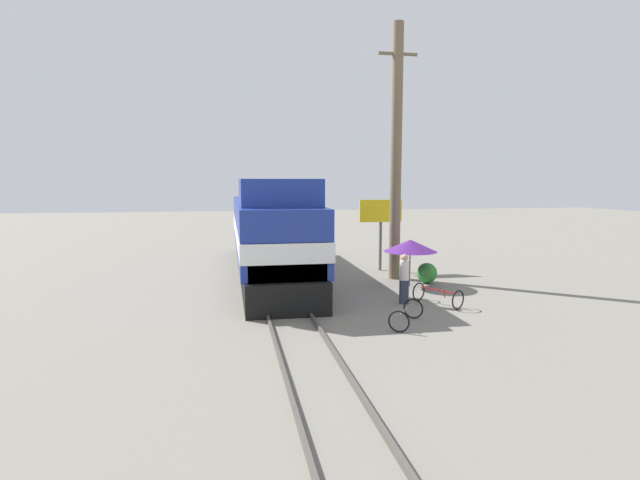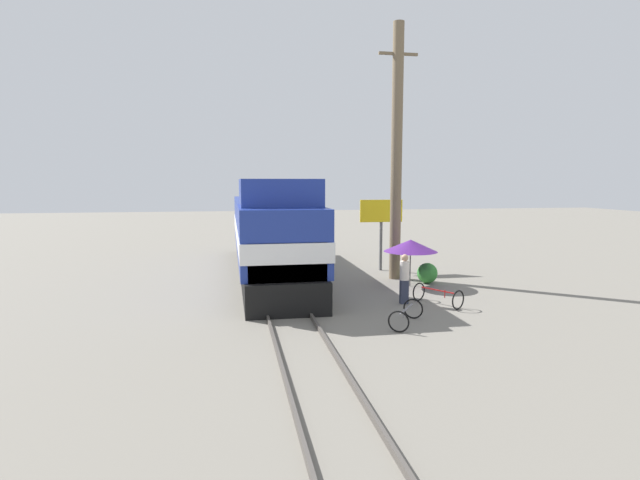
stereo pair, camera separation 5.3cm
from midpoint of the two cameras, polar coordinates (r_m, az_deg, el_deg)
ground_plane at (r=19.01m, az=-4.30°, el=-7.00°), size 120.00×120.00×0.00m
rail_near at (r=18.94m, az=-6.47°, el=-6.85°), size 0.08×38.39×0.15m
rail_far at (r=19.08m, az=-2.14°, el=-6.71°), size 0.08×38.39×0.15m
locomotive at (r=23.92m, az=-5.67°, el=0.56°), size 3.18×16.54×4.59m
utility_pole at (r=23.25m, az=8.81°, el=9.83°), size 1.80×0.50×11.53m
vendor_umbrella at (r=21.74m, az=10.38°, el=-0.64°), size 2.30×2.30×2.03m
billboard_sign at (r=25.40m, az=7.07°, el=2.71°), size 2.20×0.12×3.60m
shrub_cluster at (r=22.72m, az=12.23°, el=-3.72°), size 0.91×0.91×0.91m
person_bystander at (r=18.68m, az=9.70°, el=-4.15°), size 0.34×0.34×1.85m
bicycle at (r=18.83m, az=13.39°, el=-6.18°), size 1.50×1.90×0.70m
bicycle_spare at (r=16.05m, az=9.92°, el=-8.39°), size 1.55×1.80×0.67m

